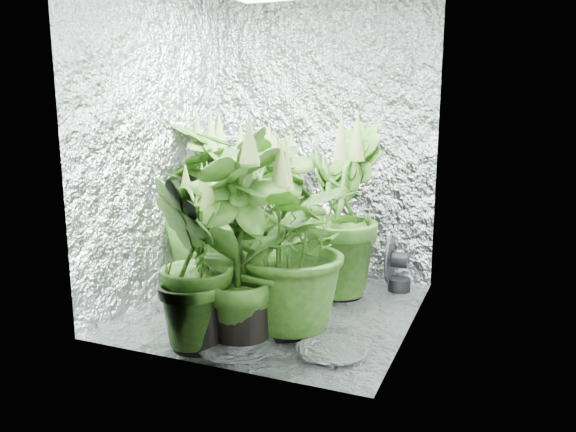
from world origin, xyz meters
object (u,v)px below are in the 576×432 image
Objects in this scene: plant_b at (284,210)px; plant_c at (341,213)px; plant_f at (239,240)px; plant_a at (244,209)px; plant_d at (205,205)px; plant_g at (196,265)px; plant_e at (283,244)px; circulation_fan at (395,267)px.

plant_c reaches higher than plant_b.
plant_a is at bearing 115.37° from plant_f.
plant_d is 1.24× the size of plant_g.
plant_e is at bearing -67.30° from plant_b.
plant_f is at bearing -115.74° from circulation_fan.
plant_a is 1.07m from circulation_fan.
plant_d reaches higher than plant_b.
circulation_fan is at bearing 37.12° from plant_c.
plant_c is 3.12× the size of circulation_fan.
plant_b is 1.28m from plant_g.
plant_f is at bearing -64.63° from plant_a.
plant_b is 1.03m from plant_e.
plant_d is at bearing -139.63° from plant_b.
plant_b is 0.88× the size of plant_d.
plant_d reaches higher than plant_g.
plant_a is 0.35m from plant_b.
plant_e is at bearing 54.17° from plant_f.
plant_g is at bearing -87.05° from plant_b.
plant_g is 1.49m from circulation_fan.
plant_g is at bearing -146.28° from plant_f.
plant_a is at bearing -175.65° from plant_c.
plant_c is 0.94m from plant_f.
plant_f reaches higher than plant_g.
plant_f is at bearing 33.72° from plant_g.
plant_e is 2.97× the size of circulation_fan.
plant_a is 0.94× the size of plant_f.
plant_f is 0.25m from plant_g.
plant_d is at bearing 130.00° from plant_f.
circulation_fan is at bearing 15.50° from plant_d.
plant_c is at bearing 6.63° from plant_d.
plant_d is 0.99× the size of plant_f.
plant_f is (-0.15, -0.21, 0.06)m from plant_e.
circulation_fan is at bearing -1.41° from plant_b.
plant_b is 2.76× the size of circulation_fan.
circulation_fan is (0.74, 1.26, -0.27)m from plant_g.
circulation_fan is at bearing 16.39° from plant_a.
plant_a reaches higher than plant_b.
plant_c is 0.93m from plant_d.
plant_c is 0.98× the size of plant_f.
plant_a reaches higher than plant_g.
plant_d is 3.14× the size of circulation_fan.
plant_g is (0.23, -0.98, -0.09)m from plant_a.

